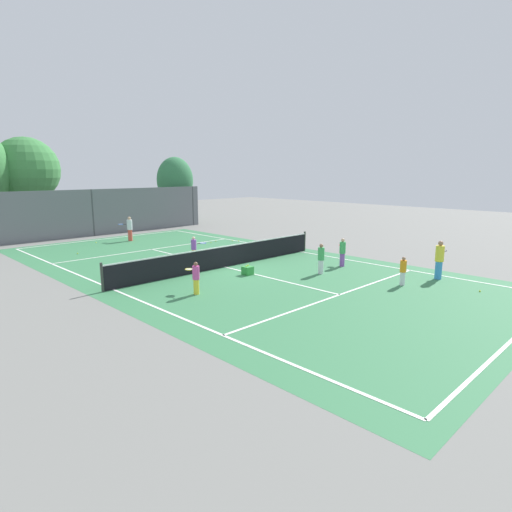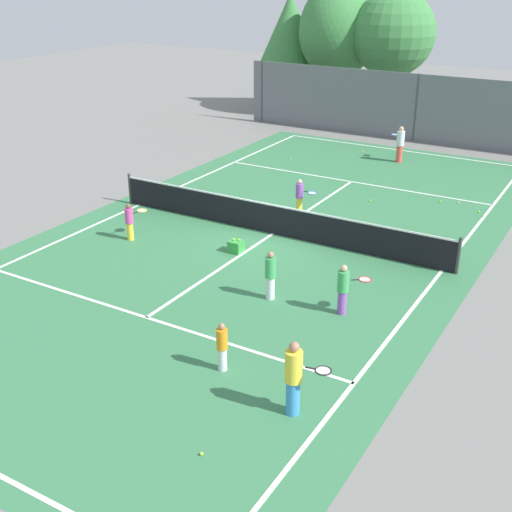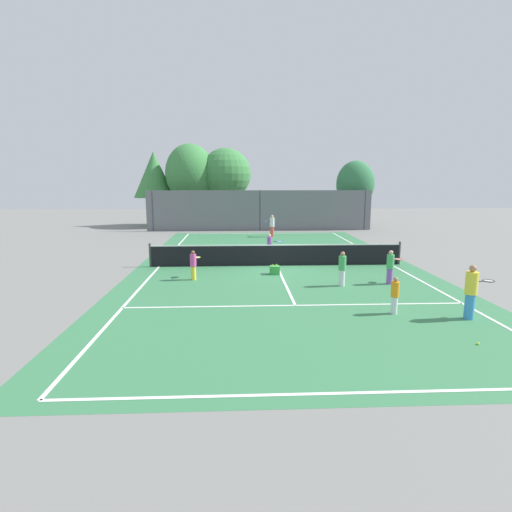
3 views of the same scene
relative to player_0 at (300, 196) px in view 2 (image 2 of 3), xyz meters
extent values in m
plane|color=slate|center=(0.13, -2.15, -0.64)|extent=(80.00, 80.00, 0.00)
cube|color=#387A4C|center=(0.13, -2.15, -0.64)|extent=(13.00, 25.00, 0.00)
cube|color=white|center=(-5.37, -2.15, -0.63)|extent=(0.10, 24.00, 0.01)
cube|color=white|center=(5.63, -2.15, -0.63)|extent=(0.10, 24.00, 0.01)
cube|color=white|center=(0.13, 9.85, -0.63)|extent=(11.00, 0.10, 0.01)
cube|color=white|center=(0.13, -8.55, -0.63)|extent=(11.00, 0.10, 0.01)
cube|color=white|center=(0.13, 4.25, -0.63)|extent=(11.00, 0.10, 0.01)
cube|color=white|center=(0.13, -2.15, -0.63)|extent=(0.10, 12.80, 0.01)
cylinder|color=#333833|center=(-5.77, -2.15, -0.09)|extent=(0.10, 0.10, 1.10)
cylinder|color=#333833|center=(6.03, -2.15, -0.09)|extent=(0.10, 0.10, 1.10)
cube|color=black|center=(0.13, -2.15, -0.16)|extent=(11.80, 0.03, 0.95)
cube|color=white|center=(0.13, -2.15, 0.34)|extent=(11.80, 0.04, 0.05)
cube|color=slate|center=(0.13, 11.85, 0.96)|extent=(18.00, 0.06, 3.20)
cylinder|color=#3F4447|center=(-8.37, 11.85, 0.96)|extent=(0.12, 0.12, 3.20)
cylinder|color=#3F4447|center=(0.13, 11.85, 0.96)|extent=(0.12, 0.12, 3.20)
cylinder|color=brown|center=(-5.75, 15.66, 0.68)|extent=(0.42, 0.42, 2.64)
ellipsoid|color=#3D8442|center=(-5.75, 15.66, 3.92)|extent=(4.25, 4.63, 5.10)
cylinder|color=brown|center=(-8.94, 16.04, 0.61)|extent=(0.44, 0.44, 2.49)
cone|color=#3D8442|center=(-8.94, 16.04, 3.84)|extent=(3.58, 3.58, 3.97)
cylinder|color=brown|center=(-2.66, 15.73, 0.80)|extent=(0.32, 0.32, 2.87)
sphere|color=#3D8442|center=(-2.66, 15.73, 3.90)|extent=(4.44, 4.44, 4.44)
cylinder|color=yellow|center=(-0.03, 0.00, -0.35)|extent=(0.21, 0.21, 0.57)
cylinder|color=purple|center=(-0.03, 0.00, 0.18)|extent=(0.26, 0.26, 0.50)
sphere|color=beige|center=(-0.03, 0.00, 0.51)|extent=(0.15, 0.15, 0.15)
cylinder|color=black|center=(0.25, -0.04, 0.21)|extent=(0.20, 0.06, 0.03)
torus|color=blue|center=(0.50, -0.08, 0.21)|extent=(0.38, 0.38, 0.03)
cylinder|color=silver|center=(0.50, -0.08, 0.21)|extent=(0.32, 0.32, 0.00)
cylinder|color=yellow|center=(-3.50, -4.84, -0.36)|extent=(0.21, 0.21, 0.56)
cylinder|color=#D14799|center=(-3.50, -4.84, 0.17)|extent=(0.26, 0.26, 0.49)
sphere|color=brown|center=(-3.50, -4.84, 0.49)|extent=(0.15, 0.15, 0.15)
cylinder|color=black|center=(-3.45, -4.57, 0.19)|extent=(0.06, 0.20, 0.03)
torus|color=yellow|center=(-3.41, -4.32, 0.19)|extent=(0.38, 0.38, 0.03)
cylinder|color=silver|center=(-3.41, -4.32, 0.19)|extent=(0.32, 0.32, 0.00)
cylinder|color=#388CD8|center=(4.99, -10.07, -0.27)|extent=(0.27, 0.27, 0.75)
cylinder|color=yellow|center=(4.99, -10.07, 0.43)|extent=(0.34, 0.34, 0.65)
sphere|color=#A37556|center=(4.99, -10.07, 0.86)|extent=(0.20, 0.20, 0.20)
cylinder|color=black|center=(5.30, -10.01, 0.47)|extent=(0.20, 0.07, 0.03)
torus|color=black|center=(5.55, -9.96, 0.47)|extent=(0.39, 0.39, 0.03)
cylinder|color=silver|center=(5.55, -9.96, 0.47)|extent=(0.32, 0.32, 0.00)
cylinder|color=silver|center=(2.26, -6.10, -0.33)|extent=(0.23, 0.23, 0.62)
cylinder|color=#3FA559|center=(2.26, -6.10, 0.25)|extent=(0.28, 0.28, 0.54)
sphere|color=#A37556|center=(2.26, -6.10, 0.61)|extent=(0.17, 0.17, 0.17)
cylinder|color=#E54C3F|center=(0.78, 7.96, -0.27)|extent=(0.27, 0.27, 0.73)
cylinder|color=silver|center=(0.78, 7.96, 0.41)|extent=(0.33, 0.33, 0.64)
sphere|color=tan|center=(0.78, 7.96, 0.82)|extent=(0.20, 0.20, 0.20)
cylinder|color=black|center=(0.56, 8.18, 0.44)|extent=(0.16, 0.16, 0.03)
torus|color=blue|center=(0.38, 8.36, 0.44)|extent=(0.47, 0.47, 0.03)
cylinder|color=silver|center=(0.38, 8.36, 0.44)|extent=(0.39, 0.39, 0.00)
cylinder|color=silver|center=(2.99, -9.49, -0.37)|extent=(0.19, 0.19, 0.53)
cylinder|color=orange|center=(2.99, -9.49, 0.12)|extent=(0.24, 0.24, 0.46)
sphere|color=#A37556|center=(2.99, -9.49, 0.43)|extent=(0.14, 0.14, 0.14)
cylinder|color=purple|center=(4.18, -5.90, -0.33)|extent=(0.23, 0.23, 0.62)
cylinder|color=#3FA559|center=(4.18, -5.90, 0.25)|extent=(0.28, 0.28, 0.54)
sphere|color=tan|center=(4.18, -5.90, 0.60)|extent=(0.17, 0.17, 0.17)
cylinder|color=black|center=(4.42, -5.72, 0.28)|extent=(0.18, 0.14, 0.03)
torus|color=red|center=(4.62, -5.58, 0.28)|extent=(0.46, 0.46, 0.03)
cylinder|color=silver|center=(4.62, -5.58, 0.28)|extent=(0.39, 0.39, 0.00)
cube|color=green|center=(-0.12, -3.98, -0.46)|extent=(0.40, 0.39, 0.36)
sphere|color=#CCE533|center=(-0.20, -3.98, -0.25)|extent=(0.07, 0.07, 0.07)
sphere|color=#CCE533|center=(-0.04, -3.92, -0.25)|extent=(0.07, 0.07, 0.07)
sphere|color=#CCE533|center=(-3.45, 5.88, -0.61)|extent=(0.07, 0.07, 0.07)
sphere|color=#CCE533|center=(5.61, 2.90, -0.61)|extent=(0.07, 0.07, 0.07)
sphere|color=#CCE533|center=(5.38, 3.24, -0.61)|extent=(0.07, 0.07, 0.07)
sphere|color=#CCE533|center=(-1.18, 8.68, -0.61)|extent=(0.07, 0.07, 0.07)
sphere|color=#CCE533|center=(4.50, 3.83, -0.61)|extent=(0.07, 0.07, 0.07)
sphere|color=#CCE533|center=(4.16, -11.97, -0.61)|extent=(0.07, 0.07, 0.07)
sphere|color=#CCE533|center=(1.65, 2.41, -0.61)|extent=(0.07, 0.07, 0.07)
sphere|color=#CCE533|center=(3.92, 3.61, -0.61)|extent=(0.07, 0.07, 0.07)
camera|label=1|loc=(-12.30, -16.85, 3.71)|focal=29.60mm
camera|label=2|loc=(9.76, -19.56, 7.42)|focal=46.77mm
camera|label=3|loc=(-1.73, -21.28, 3.33)|focal=29.05mm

